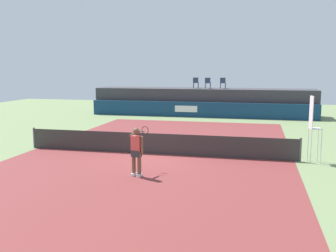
% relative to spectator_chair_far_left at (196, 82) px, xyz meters
% --- Properties ---
extents(ground_plane, '(48.00, 48.00, 0.00)m').
position_rel_spectator_chair_far_left_xyz_m(ground_plane, '(0.67, -12.45, -2.69)').
color(ground_plane, '#6B7F51').
extents(court_inner, '(12.00, 22.00, 0.00)m').
position_rel_spectator_chair_far_left_xyz_m(court_inner, '(0.67, -15.45, -2.69)').
color(court_inner, maroon).
rests_on(court_inner, ground).
extents(sponsor_wall, '(18.00, 0.22, 1.20)m').
position_rel_spectator_chair_far_left_xyz_m(sponsor_wall, '(0.67, -1.95, -2.09)').
color(sponsor_wall, navy).
rests_on(sponsor_wall, ground).
extents(spectator_platform, '(18.00, 2.80, 2.20)m').
position_rel_spectator_chair_far_left_xyz_m(spectator_platform, '(0.67, -0.15, -1.59)').
color(spectator_platform, '#38383D').
rests_on(spectator_platform, ground).
extents(spectator_chair_far_left, '(0.47, 0.47, 0.89)m').
position_rel_spectator_chair_far_left_xyz_m(spectator_chair_far_left, '(0.00, 0.00, 0.00)').
color(spectator_chair_far_left, '#2D3D56').
rests_on(spectator_chair_far_left, spectator_platform).
extents(spectator_chair_left, '(0.44, 0.44, 0.89)m').
position_rel_spectator_chair_far_left_xyz_m(spectator_chair_left, '(1.07, -0.43, 0.00)').
color(spectator_chair_left, '#2D3D56').
rests_on(spectator_chair_left, spectator_platform).
extents(spectator_chair_center, '(0.45, 0.45, 0.89)m').
position_rel_spectator_chair_far_left_xyz_m(spectator_chair_center, '(2.26, -0.09, 0.00)').
color(spectator_chair_center, '#2D3D56').
rests_on(spectator_chair_center, spectator_platform).
extents(umpire_chair, '(0.51, 0.51, 2.76)m').
position_rel_spectator_chair_far_left_xyz_m(umpire_chair, '(7.31, -15.46, -1.11)').
color(umpire_chair, white).
rests_on(umpire_chair, ground).
extents(tennis_net, '(12.40, 0.02, 0.95)m').
position_rel_spectator_chair_far_left_xyz_m(tennis_net, '(0.67, -15.45, -2.22)').
color(tennis_net, '#2D2D2D').
rests_on(tennis_net, ground).
extents(net_post_near, '(0.10, 0.10, 1.00)m').
position_rel_spectator_chair_far_left_xyz_m(net_post_near, '(-5.53, -15.45, -2.19)').
color(net_post_near, '#4C4C51').
rests_on(net_post_near, ground).
extents(net_post_far, '(0.10, 0.10, 1.00)m').
position_rel_spectator_chair_far_left_xyz_m(net_post_far, '(6.87, -15.45, -2.19)').
color(net_post_far, '#4C4C51').
rests_on(net_post_far, ground).
extents(tennis_player, '(0.56, 1.23, 1.77)m').
position_rel_spectator_chair_far_left_xyz_m(tennis_player, '(0.88, -19.07, -1.73)').
color(tennis_player, white).
rests_on(tennis_player, court_inner).
extents(tennis_ball, '(0.07, 0.07, 0.07)m').
position_rel_spectator_chair_far_left_xyz_m(tennis_ball, '(1.75, -14.85, -2.66)').
color(tennis_ball, '#D8EA33').
rests_on(tennis_ball, court_inner).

